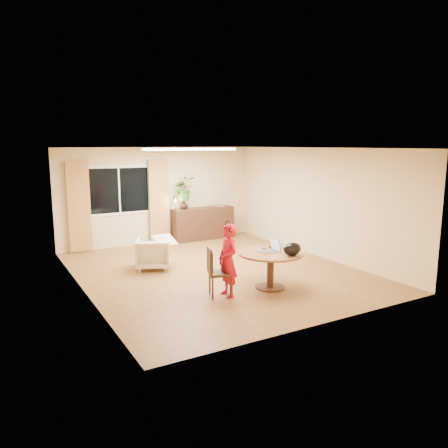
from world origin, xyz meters
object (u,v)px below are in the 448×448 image
Objects in this scene: child at (228,260)px; dining_table at (271,260)px; dining_chair at (220,272)px; sideboard at (203,224)px; armchair at (153,253)px.

dining_table is at bearing 88.33° from child.
child is (0.13, -0.06, 0.20)m from dining_chair.
dining_table is at bearing -100.70° from sideboard.
child is 2.42m from armchair.
armchair is at bearing 118.43° from dining_chair.
sideboard is at bearing -112.86° from armchair.
child is at bearing -111.52° from sideboard.
dining_table is 1.35× the size of dining_chair.
dining_chair is at bearing -116.87° from child.
child is at bearing -7.62° from dining_chair.
dining_table is 4.57m from sideboard.
dining_table is 1.66× the size of armchair.
dining_chair is at bearing 175.85° from dining_table.
armchair is at bearing -168.08° from child.
child is at bearing 179.15° from dining_table.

